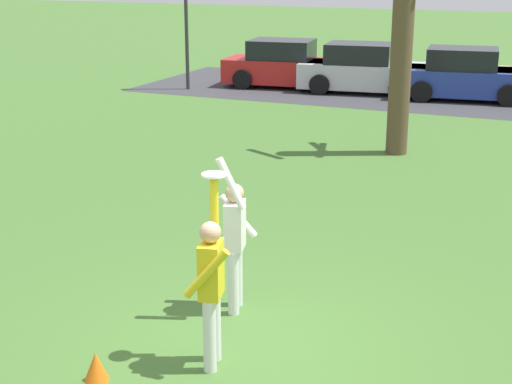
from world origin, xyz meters
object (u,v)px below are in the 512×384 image
object	(u,v)px
parked_car_silver	(362,70)
lamppost_by_lot	(186,11)
parked_car_red	(285,65)
bare_tree_tall	(404,31)
person_defender	(235,236)
parked_car_blue	(465,76)
person_catcher	(211,282)
field_cone_orange	(96,366)
frisbee_disc	(214,175)

from	to	relation	value
parked_car_silver	lamppost_by_lot	xyz separation A→B (m)	(-5.55, -1.74, 1.86)
parked_car_red	bare_tree_tall	bearing A→B (deg)	-60.47
person_defender	parked_car_blue	xyz separation A→B (m)	(0.28, 16.51, -0.25)
lamppost_by_lot	parked_car_blue	bearing A→B (deg)	10.74
parked_car_silver	bare_tree_tall	bearing A→B (deg)	-75.75
person_catcher	parked_car_silver	distance (m)	18.25
parked_car_silver	field_cone_orange	size ratio (longest dim) A/B	13.41
parked_car_blue	bare_tree_tall	distance (m)	7.90
person_catcher	frisbee_disc	xyz separation A→B (m)	(-0.06, 0.22, 1.11)
person_catcher	parked_car_blue	size ratio (longest dim) A/B	0.48
frisbee_disc	person_defender	bearing A→B (deg)	104.46
person_defender	lamppost_by_lot	bearing A→B (deg)	-164.44
parked_car_red	person_catcher	bearing A→B (deg)	-78.33
parked_car_blue	person_defender	bearing A→B (deg)	-98.09
parked_car_blue	parked_car_red	bearing A→B (deg)	172.00
frisbee_disc	field_cone_orange	xyz separation A→B (m)	(-0.92, -0.98, -1.93)
bare_tree_tall	lamppost_by_lot	bearing A→B (deg)	145.14
frisbee_disc	parked_car_silver	xyz separation A→B (m)	(-3.32, 17.71, -1.37)
parked_car_blue	lamppost_by_lot	size ratio (longest dim) A/B	1.01
person_catcher	person_defender	distance (m)	1.40
frisbee_disc	parked_car_blue	xyz separation A→B (m)	(-0.02, 17.65, -1.37)
frisbee_disc	parked_car_blue	size ratio (longest dim) A/B	0.06
parked_car_red	lamppost_by_lot	distance (m)	3.80
person_defender	parked_car_blue	bearing A→B (deg)	164.58
person_catcher	bare_tree_tall	size ratio (longest dim) A/B	0.37
person_defender	parked_car_silver	bearing A→B (deg)	175.88
person_catcher	parked_car_blue	xyz separation A→B (m)	(-0.07, 17.87, -0.25)
parked_car_silver	parked_car_blue	size ratio (longest dim) A/B	1.00
person_catcher	bare_tree_tall	xyz separation A→B (m)	(-0.36, 10.23, 1.73)
parked_car_red	parked_car_blue	distance (m)	6.04
person_catcher	parked_car_silver	size ratio (longest dim) A/B	0.48
parked_car_blue	lamppost_by_lot	distance (m)	9.19
parked_car_silver	parked_car_red	bearing A→B (deg)	172.22
parked_car_blue	parked_car_silver	bearing A→B (deg)	171.82
person_defender	parked_car_silver	distance (m)	16.85
parked_car_blue	field_cone_orange	world-z (taller)	parked_car_blue
field_cone_orange	parked_car_blue	bearing A→B (deg)	87.22
person_defender	person_catcher	bearing A→B (deg)	0.00
parked_car_silver	lamppost_by_lot	bearing A→B (deg)	-169.73
field_cone_orange	frisbee_disc	bearing A→B (deg)	46.79
parked_car_red	parked_car_silver	distance (m)	2.74
bare_tree_tall	lamppost_by_lot	size ratio (longest dim) A/B	1.33
person_catcher	bare_tree_tall	world-z (taller)	bare_tree_tall
person_defender	parked_car_blue	world-z (taller)	person_defender
bare_tree_tall	field_cone_orange	distance (m)	11.31
frisbee_disc	lamppost_by_lot	size ratio (longest dim) A/B	0.06
person_defender	field_cone_orange	bearing A→B (deg)	-30.95
person_defender	frisbee_disc	xyz separation A→B (m)	(0.29, -1.14, 1.11)
parked_car_silver	parked_car_blue	world-z (taller)	same
parked_car_red	bare_tree_tall	size ratio (longest dim) A/B	0.76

